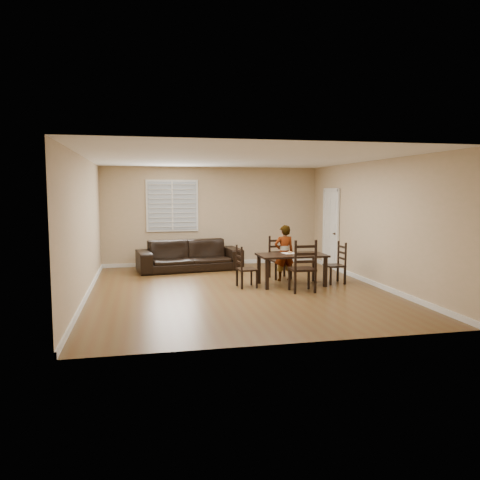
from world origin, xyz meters
name	(u,v)px	position (x,y,z in m)	size (l,w,h in m)	color
ground	(238,290)	(0.00, 0.00, 0.00)	(7.00, 7.00, 0.00)	brown
room	(238,203)	(0.04, 0.18, 1.81)	(6.04, 7.04, 2.72)	tan
dining_table	(292,258)	(1.25, 0.26, 0.59)	(1.47, 0.84, 0.68)	black
chair_near	(278,259)	(1.22, 1.19, 0.45)	(0.50, 0.47, 0.99)	black
chair_far	(304,269)	(1.25, -0.54, 0.49)	(0.49, 0.46, 1.08)	black
chair_left	(242,269)	(0.14, 0.23, 0.41)	(0.42, 0.44, 0.90)	black
chair_right	(339,264)	(2.36, 0.27, 0.42)	(0.40, 0.43, 0.92)	black
child	(284,253)	(1.24, 0.78, 0.64)	(0.47, 0.31, 1.28)	gray
napkin	(289,253)	(1.25, 0.42, 0.68)	(0.27, 0.27, 0.00)	beige
donut	(290,252)	(1.27, 0.42, 0.71)	(0.10, 0.10, 0.04)	#BB8043
sofa	(190,255)	(-0.73, 2.66, 0.39)	(2.65, 1.04, 0.77)	black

